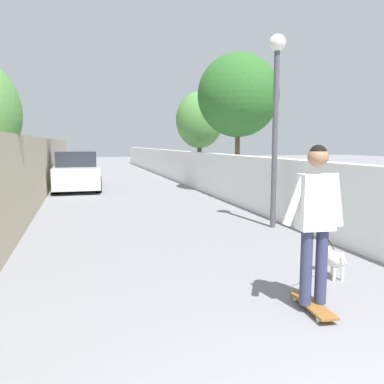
% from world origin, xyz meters
% --- Properties ---
extents(ground_plane, '(80.00, 80.00, 0.00)m').
position_xyz_m(ground_plane, '(14.00, 0.00, 0.00)').
color(ground_plane, gray).
extents(wall_left, '(48.00, 0.30, 2.04)m').
position_xyz_m(wall_left, '(12.00, 2.98, 1.02)').
color(wall_left, tan).
rests_on(wall_left, ground).
extents(fence_right, '(48.00, 0.30, 1.50)m').
position_xyz_m(fence_right, '(12.00, -2.98, 0.75)').
color(fence_right, white).
rests_on(fence_right, ground).
extents(tree_right_near, '(3.07, 3.07, 5.21)m').
position_xyz_m(tree_right_near, '(13.00, -4.14, 3.65)').
color(tree_right_near, brown).
rests_on(tree_right_near, ground).
extents(tree_right_far, '(2.49, 2.49, 4.55)m').
position_xyz_m(tree_right_far, '(19.00, -4.44, 3.06)').
color(tree_right_far, '#473523').
rests_on(tree_right_far, ground).
extents(lamp_post, '(0.36, 0.36, 4.14)m').
position_xyz_m(lamp_post, '(6.69, -2.43, 2.85)').
color(lamp_post, '#4C4C51').
rests_on(lamp_post, ground).
extents(skateboard, '(0.82, 0.28, 0.08)m').
position_xyz_m(skateboard, '(2.56, -0.79, 0.07)').
color(skateboard, brown).
rests_on(skateboard, ground).
extents(person_skateboarder, '(0.26, 0.71, 1.76)m').
position_xyz_m(person_skateboarder, '(2.56, -0.79, 1.12)').
color(person_skateboarder, '#333859').
rests_on(person_skateboarder, skateboard).
extents(dog, '(1.22, 1.03, 1.06)m').
position_xyz_m(dog, '(3.47, -1.68, 0.27)').
color(dog, white).
rests_on(dog, ground).
extents(car_near, '(3.89, 1.80, 1.54)m').
position_xyz_m(car_near, '(15.30, 1.83, 0.71)').
color(car_near, silver).
rests_on(car_near, ground).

